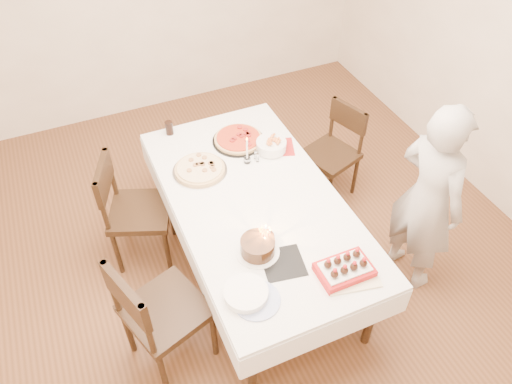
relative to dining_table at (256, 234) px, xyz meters
name	(u,v)px	position (x,y,z in m)	size (l,w,h in m)	color
floor	(256,257)	(0.03, 0.07, -0.38)	(5.00, 5.00, 0.00)	brown
dining_table	(256,234)	(0.00, 0.00, 0.00)	(1.14, 2.14, 0.75)	white
chair_right_savory	(330,155)	(0.94, 0.52, 0.07)	(0.45, 0.45, 0.89)	#311E10
chair_left_savory	(140,212)	(-0.76, 0.48, 0.11)	(0.50, 0.50, 0.97)	#311E10
chair_left_dessert	(166,311)	(-0.83, -0.47, 0.14)	(0.53, 0.53, 1.03)	#311E10
person	(428,200)	(1.09, -0.52, 0.42)	(0.58, 0.38, 1.58)	beige
pizza_white	(200,169)	(-0.27, 0.44, 0.40)	(0.41, 0.41, 0.04)	beige
pizza_pepperoni	(238,139)	(0.14, 0.67, 0.40)	(0.42, 0.42, 0.04)	red
red_placemat	(279,147)	(0.41, 0.46, 0.38)	(0.23, 0.23, 0.01)	#B21E1E
pasta_bowl	(271,145)	(0.33, 0.46, 0.42)	(0.24, 0.24, 0.08)	white
taper_candle	(247,150)	(0.10, 0.40, 0.50)	(0.05, 0.05, 0.25)	white
shaker_pair	(258,158)	(0.18, 0.38, 0.41)	(0.07, 0.07, 0.08)	white
cola_glass	(169,128)	(-0.34, 0.99, 0.43)	(0.06, 0.06, 0.12)	black
layer_cake	(258,247)	(-0.18, -0.45, 0.43)	(0.28, 0.28, 0.11)	#361D0D
cake_board	(283,263)	(-0.07, -0.59, 0.38)	(0.26, 0.26, 0.01)	black
birthday_cake	(265,236)	(-0.11, -0.40, 0.45)	(0.12, 0.12, 0.14)	#3B1D10
strawberry_box	(345,269)	(0.24, -0.81, 0.42)	(0.34, 0.22, 0.08)	#A31214
box_lid	(351,277)	(0.26, -0.85, 0.38)	(0.33, 0.22, 0.03)	beige
plate_stack	(246,294)	(-0.38, -0.72, 0.40)	(0.27, 0.27, 0.06)	white
china_plate	(256,300)	(-0.34, -0.77, 0.38)	(0.29, 0.29, 0.01)	white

